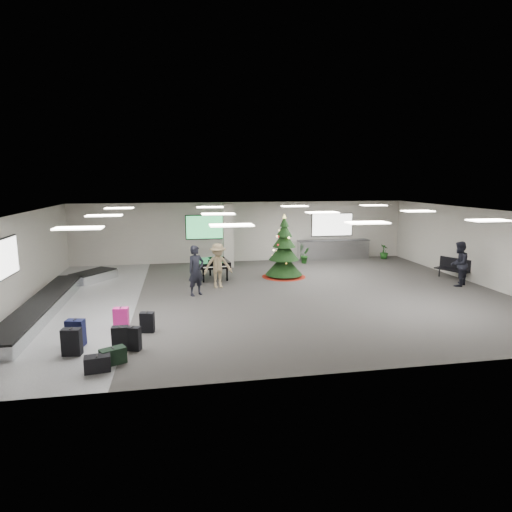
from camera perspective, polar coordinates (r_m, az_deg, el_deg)
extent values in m
plane|color=#32302D|center=(16.65, 1.99, -5.11)|extent=(18.00, 18.00, 0.00)
cube|color=#B3AFA3|center=(23.12, -1.67, 3.24)|extent=(18.00, 0.02, 3.20)
cube|color=#B3AFA3|center=(9.75, 10.85, -6.60)|extent=(18.00, 0.02, 3.20)
cube|color=#B3AFA3|center=(16.89, -29.37, -0.65)|extent=(0.02, 14.00, 3.20)
cube|color=#B3AFA3|center=(20.21, 27.82, 1.06)|extent=(0.02, 14.00, 3.20)
cube|color=silver|center=(16.11, 2.06, 5.94)|extent=(18.00, 14.00, 0.02)
cube|color=slate|center=(16.68, -22.36, -5.85)|extent=(4.00, 14.00, 0.01)
cube|color=#AEAA9F|center=(21.61, -3.74, 2.74)|extent=(0.50, 0.50, 3.20)
cube|color=green|center=(22.83, -6.64, 3.84)|extent=(2.20, 0.08, 1.30)
cube|color=white|center=(24.29, 10.12, 4.13)|extent=(2.40, 0.08, 1.30)
cube|color=white|center=(15.89, -30.44, -0.24)|extent=(0.08, 2.10, 1.30)
cube|color=white|center=(12.04, -22.58, 3.46)|extent=(1.20, 0.60, 0.04)
cube|color=white|center=(15.95, -19.59, 5.11)|extent=(1.20, 0.60, 0.04)
cube|color=white|center=(19.90, -17.78, 6.10)|extent=(1.20, 0.60, 0.04)
cube|color=white|center=(11.85, -3.29, 4.12)|extent=(1.20, 0.60, 0.04)
cube|color=white|center=(15.81, -5.08, 5.61)|extent=(1.20, 0.60, 0.04)
cube|color=white|center=(19.79, -6.15, 6.50)|extent=(1.20, 0.60, 0.04)
cube|color=white|center=(12.95, 14.60, 4.33)|extent=(1.20, 0.60, 0.04)
cube|color=white|center=(16.65, 8.83, 5.76)|extent=(1.20, 0.60, 0.04)
cube|color=white|center=(20.47, 5.16, 6.63)|extent=(1.20, 0.60, 0.04)
cube|color=white|center=(15.07, 28.58, 4.20)|extent=(1.20, 0.60, 0.04)
cube|color=white|center=(18.35, 20.78, 5.62)|extent=(1.20, 0.60, 0.04)
cube|color=white|center=(21.87, 15.39, 6.54)|extent=(1.20, 0.60, 0.04)
cube|color=silver|center=(15.95, -26.67, -6.19)|extent=(1.00, 8.00, 0.38)
cube|color=black|center=(15.90, -26.73, -5.46)|extent=(0.95, 7.90, 0.05)
cube|color=silver|center=(20.10, -20.86, -2.56)|extent=(1.97, 2.21, 0.38)
cube|color=black|center=(20.06, -20.90, -1.97)|extent=(1.87, 2.10, 0.05)
cube|color=silver|center=(24.19, 10.26, 0.82)|extent=(4.00, 0.60, 1.05)
cube|color=#333336|center=(24.11, 10.30, 2.07)|extent=(4.05, 0.65, 0.04)
cube|color=black|center=(11.83, -17.66, -10.42)|extent=(0.41, 0.23, 0.64)
cube|color=black|center=(11.72, -17.75, -8.91)|extent=(0.03, 0.14, 0.02)
cube|color=black|center=(11.75, -16.10, -10.52)|extent=(0.45, 0.33, 0.63)
cube|color=black|center=(11.64, -16.18, -9.04)|extent=(0.07, 0.13, 0.02)
cube|color=#E71E89|center=(13.33, -17.53, -7.99)|extent=(0.45, 0.28, 0.67)
cube|color=black|center=(13.23, -17.61, -6.57)|extent=(0.04, 0.15, 0.02)
cube|color=black|center=(12.95, -14.30, -8.55)|extent=(0.43, 0.29, 0.60)
cube|color=black|center=(12.86, -14.36, -7.25)|extent=(0.06, 0.13, 0.02)
cube|color=black|center=(12.53, -22.90, -9.41)|extent=(0.51, 0.36, 0.72)
cube|color=black|center=(12.41, -23.02, -7.80)|extent=(0.06, 0.17, 0.02)
cube|color=black|center=(11.93, -23.35, -10.48)|extent=(0.49, 0.31, 0.70)
cube|color=black|center=(11.81, -23.47, -8.85)|extent=(0.05, 0.15, 0.02)
cube|color=black|center=(11.10, -18.53, -12.54)|extent=(0.66, 0.54, 0.40)
cube|color=black|center=(11.03, -18.59, -11.54)|extent=(0.11, 0.17, 0.02)
cube|color=black|center=(10.82, -20.38, -13.31)|extent=(0.62, 0.40, 0.38)
cube|color=black|center=(10.75, -20.45, -12.33)|extent=(0.06, 0.19, 0.02)
cone|color=#6A0E09|center=(19.63, 3.71, -2.57)|extent=(2.01, 2.01, 0.13)
cylinder|color=#3F2819|center=(19.59, 3.72, -2.00)|extent=(0.13, 0.13, 0.53)
cone|color=black|center=(19.53, 3.73, -1.09)|extent=(1.70, 1.70, 0.95)
cone|color=black|center=(19.41, 3.75, 0.75)|extent=(1.38, 1.38, 0.85)
cone|color=black|center=(19.33, 3.77, 2.30)|extent=(1.06, 1.06, 0.74)
cone|color=black|center=(19.28, 3.79, 3.55)|extent=(0.74, 0.74, 0.64)
cone|color=black|center=(19.24, 3.80, 4.65)|extent=(0.42, 0.42, 0.48)
cone|color=#FFE566|center=(19.22, 3.81, 5.34)|extent=(0.17, 0.17, 0.19)
cube|color=black|center=(19.19, -5.82, -0.91)|extent=(1.52, 1.67, 0.24)
cube|color=black|center=(18.41, -5.33, -1.60)|extent=(1.29, 0.40, 0.09)
cube|color=white|center=(18.37, -5.31, -1.46)|extent=(1.14, 0.25, 0.02)
cube|color=black|center=(18.57, -5.47, -0.73)|extent=(0.61, 0.09, 0.19)
cylinder|color=black|center=(18.60, -7.03, -2.61)|extent=(0.09, 0.09, 0.59)
cylinder|color=black|center=(18.79, -3.87, -2.42)|extent=(0.09, 0.09, 0.59)
cylinder|color=black|center=(19.86, -6.13, -1.77)|extent=(0.09, 0.09, 0.59)
cube|color=black|center=(20.98, 24.65, -1.70)|extent=(1.05, 1.54, 0.06)
cylinder|color=black|center=(20.55, 25.53, -2.61)|extent=(0.06, 0.06, 0.39)
cylinder|color=black|center=(21.49, 23.72, -1.95)|extent=(0.06, 0.06, 0.39)
cube|color=black|center=(21.06, 25.20, -0.94)|extent=(0.65, 1.36, 0.49)
imported|color=black|center=(16.44, -8.00, -1.93)|extent=(0.84, 0.78, 1.93)
imported|color=#917C5A|center=(17.50, -5.10, -1.30)|extent=(1.28, 0.85, 1.84)
imported|color=black|center=(19.63, 25.42, -0.95)|extent=(1.16, 1.12, 1.88)
imported|color=#183A12|center=(22.81, 6.55, 0.10)|extent=(0.56, 0.50, 0.86)
imported|color=#183A12|center=(24.98, 16.70, 0.57)|extent=(0.55, 0.55, 0.82)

